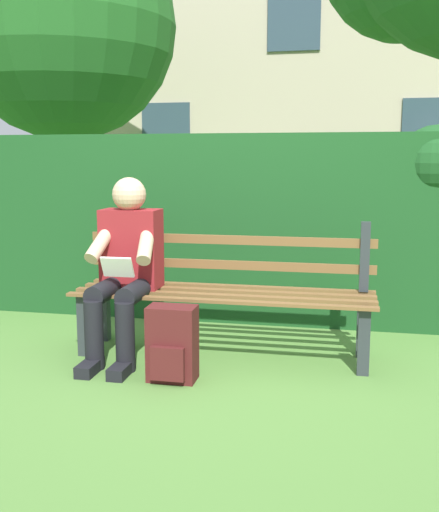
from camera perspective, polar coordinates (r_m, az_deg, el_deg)
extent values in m
plane|color=#517F38|center=(4.00, 0.29, -9.40)|extent=(60.00, 60.00, 0.00)
cube|color=#2D3338|center=(3.71, 13.50, -7.87)|extent=(0.07, 0.07, 0.41)
cube|color=#2D3338|center=(4.05, -12.70, -6.37)|extent=(0.07, 0.07, 0.41)
cube|color=#2D3338|center=(4.03, 13.36, -6.48)|extent=(0.07, 0.07, 0.41)
cube|color=#2D3338|center=(4.35, -10.88, -5.23)|extent=(0.07, 0.07, 0.41)
cube|color=brown|center=(4.09, 0.90, -2.89)|extent=(1.94, 0.06, 0.02)
cube|color=brown|center=(3.95, 0.51, -3.33)|extent=(1.94, 0.06, 0.02)
cube|color=brown|center=(3.81, 0.08, -3.79)|extent=(1.94, 0.06, 0.02)
cube|color=brown|center=(3.68, -0.37, -4.29)|extent=(1.94, 0.06, 0.02)
cube|color=#2D3338|center=(3.97, 13.59, -0.07)|extent=(0.06, 0.06, 0.45)
cube|color=#2D3338|center=(4.29, -10.86, 0.71)|extent=(0.06, 0.06, 0.45)
cube|color=brown|center=(4.05, 0.88, -0.84)|extent=(1.94, 0.02, 0.06)
cube|color=brown|center=(4.03, 0.89, 1.54)|extent=(1.94, 0.02, 0.06)
cube|color=maroon|center=(4.02, -8.33, 0.70)|extent=(0.38, 0.22, 0.52)
sphere|color=#D8AD8C|center=(3.96, -8.55, 5.80)|extent=(0.22, 0.22, 0.22)
cylinder|color=black|center=(3.83, -7.91, -3.35)|extent=(0.13, 0.42, 0.13)
cylinder|color=black|center=(3.91, -10.68, -3.20)|extent=(0.13, 0.42, 0.13)
cylinder|color=black|center=(3.70, -8.92, -7.58)|extent=(0.12, 0.12, 0.43)
cylinder|color=black|center=(3.78, -11.79, -7.33)|extent=(0.12, 0.12, 0.43)
cube|color=black|center=(3.69, -9.30, -10.58)|extent=(0.10, 0.24, 0.07)
cube|color=black|center=(3.76, -12.19, -10.27)|extent=(0.10, 0.24, 0.07)
cylinder|color=#D8AD8C|center=(3.83, -6.96, 1.23)|extent=(0.14, 0.32, 0.26)
cylinder|color=#D8AD8C|center=(3.94, -11.10, 1.34)|extent=(0.14, 0.32, 0.26)
cube|color=white|center=(3.79, -9.64, -1.04)|extent=(0.20, 0.07, 0.13)
cube|color=#19471E|center=(4.94, -1.13, 2.90)|extent=(5.81, 0.62, 1.46)
sphere|color=#19471E|center=(4.74, 19.79, 8.29)|extent=(0.56, 0.56, 0.56)
sphere|color=#19471E|center=(5.48, -16.11, 7.77)|extent=(0.49, 0.49, 0.49)
cube|color=#BCAD93|center=(12.52, 7.64, 16.98)|extent=(9.17, 3.16, 5.95)
cube|color=#334756|center=(10.86, 19.23, 10.81)|extent=(0.90, 0.04, 1.20)
cube|color=#334756|center=(11.25, -5.08, 11.21)|extent=(0.90, 0.04, 1.20)
cube|color=#334756|center=(11.08, 7.08, 21.78)|extent=(0.90, 0.04, 1.20)
cube|color=#4C1919|center=(3.53, -4.49, -8.25)|extent=(0.28, 0.17, 0.44)
cube|color=#4C1919|center=(3.46, -4.96, -10.14)|extent=(0.20, 0.04, 0.19)
cylinder|color=#4C1919|center=(3.59, -2.76, -7.54)|extent=(0.04, 0.04, 0.26)
cylinder|color=#4C1919|center=(3.63, -5.33, -7.36)|extent=(0.04, 0.04, 0.26)
cylinder|color=brown|center=(8.82, -14.06, 7.85)|extent=(0.29, 0.29, 2.21)
sphere|color=#236023|center=(8.99, -14.58, 20.34)|extent=(3.06, 3.06, 3.06)
sphere|color=#236023|center=(9.68, -17.52, 17.55)|extent=(1.84, 1.84, 1.84)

